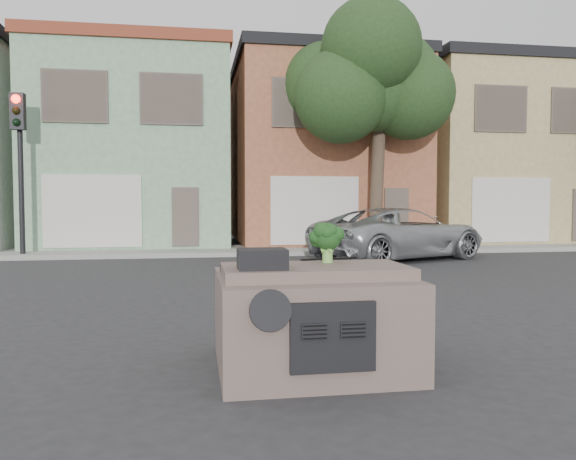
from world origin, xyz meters
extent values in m
plane|color=#303033|center=(0.00, 0.00, 0.00)|extent=(120.00, 120.00, 0.00)
cube|color=gray|center=(0.00, 10.50, 0.07)|extent=(40.00, 3.00, 0.15)
cube|color=#83AD86|center=(-3.50, 14.50, 3.77)|extent=(7.20, 8.20, 7.55)
cube|color=#A05B3D|center=(4.00, 14.50, 3.77)|extent=(7.20, 8.20, 7.55)
cube|color=tan|center=(11.50, 14.50, 3.77)|extent=(7.20, 8.20, 7.55)
imported|color=#AFB1B5|center=(4.94, 7.44, 0.00)|extent=(6.27, 4.74, 1.58)
cube|color=black|center=(-6.50, 9.50, 2.55)|extent=(0.40, 0.40, 5.10)
cube|color=#25401C|center=(5.00, 9.80, 4.25)|extent=(4.40, 4.00, 8.50)
cube|color=#6B574F|center=(0.00, -3.00, 0.56)|extent=(2.00, 1.80, 1.12)
cube|color=black|center=(-0.58, -3.35, 1.22)|extent=(0.48, 0.38, 0.20)
cube|color=black|center=(0.28, -2.62, 1.13)|extent=(0.69, 0.15, 0.02)
cube|color=#173A15|center=(0.19, -2.90, 1.34)|extent=(0.44, 0.44, 0.45)
camera|label=1|loc=(-1.24, -8.84, 1.80)|focal=35.00mm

